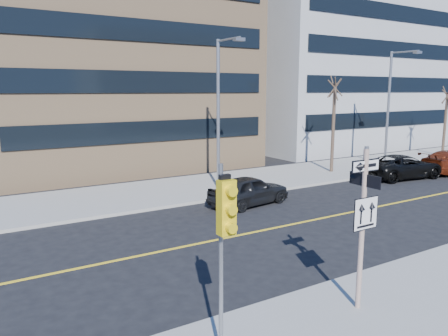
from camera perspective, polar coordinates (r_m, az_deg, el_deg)
ground at (r=13.60m, az=8.87°, el=-13.88°), size 120.00×120.00×0.00m
far_sidewalk at (r=34.23m, az=18.90°, el=0.44°), size 66.00×6.00×0.15m
road_centerline at (r=24.82m, az=24.23°, el=-3.59°), size 40.00×0.14×0.01m
sign_pole at (r=11.10m, az=17.70°, el=-6.41°), size 0.92×0.92×4.06m
traffic_signal at (r=8.29m, az=0.16°, el=-7.26°), size 0.32×0.45×4.00m
parked_car_a at (r=21.18m, az=3.28°, el=-2.91°), size 2.39×4.53×1.47m
parked_car_c at (r=29.87m, az=22.31°, el=0.19°), size 3.19×5.66×1.49m
streetlight_a at (r=23.54m, az=-0.47°, el=8.30°), size 0.55×2.25×8.00m
streetlight_b at (r=33.03m, az=21.04°, el=8.16°), size 0.55×2.25×8.00m
street_tree_west at (r=29.59m, az=14.28°, el=9.85°), size 1.80×1.80×6.35m
street_tree_east at (r=40.10m, az=27.15°, el=8.23°), size 1.80×1.80×5.75m
building_brick at (r=36.03m, az=-15.62°, el=15.33°), size 18.00×18.00×18.00m
building_grey_mid at (r=46.40m, az=12.63°, el=12.35°), size 20.00×16.00×15.00m
building_grey_far at (r=64.47m, az=24.53°, el=11.45°), size 18.00×18.00×16.00m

